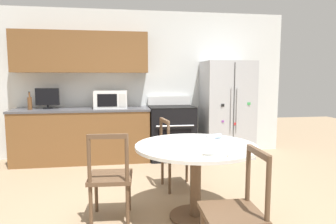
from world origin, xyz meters
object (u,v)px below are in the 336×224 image
dining_chair_near (235,213)px  dining_chair_far (177,155)px  oven_range (171,132)px  refrigerator (227,109)px  dining_chair_left (110,178)px  countertop_tv (47,98)px  counter_bottle (30,103)px  candle_glass (211,141)px  microwave (111,100)px

dining_chair_near → dining_chair_far: bearing=5.7°
oven_range → dining_chair_far: 1.45m
refrigerator → dining_chair_left: 2.97m
countertop_tv → dining_chair_far: countertop_tv is taller
counter_bottle → refrigerator: bearing=-0.3°
dining_chair_far → refrigerator: bearing=133.1°
dining_chair_far → dining_chair_left: (-0.81, -0.76, 0.00)m
countertop_tv → dining_chair_left: bearing=-64.7°
refrigerator → countertop_tv: refrigerator is taller
candle_glass → counter_bottle: bearing=135.1°
countertop_tv → counter_bottle: countertop_tv is taller
countertop_tv → dining_chair_far: size_ratio=0.42×
refrigerator → candle_glass: 2.51m
refrigerator → countertop_tv: size_ratio=4.54×
oven_range → dining_chair_near: oven_range is taller
countertop_tv → refrigerator: bearing=-2.4°
counter_bottle → dining_chair_left: counter_bottle is taller
oven_range → refrigerator: bearing=-1.4°
refrigerator → microwave: size_ratio=3.11×
refrigerator → countertop_tv: (-3.07, 0.13, 0.23)m
dining_chair_left → candle_glass: dining_chair_left is taller
refrigerator → microwave: (-2.04, 0.05, 0.20)m
dining_chair_left → dining_chair_near: (0.93, -0.93, 0.00)m
microwave → countertop_tv: size_ratio=1.46×
counter_bottle → dining_chair_left: size_ratio=0.32×
counter_bottle → dining_chair_near: counter_bottle is taller
refrigerator → candle_glass: bearing=-113.5°
dining_chair_far → candle_glass: bearing=3.9°
microwave → candle_glass: 2.59m
countertop_tv → candle_glass: (2.07, -2.43, -0.29)m
dining_chair_far → dining_chair_near: size_ratio=1.00×
dining_chair_far → dining_chair_left: 1.11m
refrigerator → dining_chair_far: bearing=-129.7°
dining_chair_left → dining_chair_near: 1.31m
microwave → countertop_tv: 1.04m
counter_bottle → countertop_tv: bearing=24.1°
oven_range → countertop_tv: size_ratio=2.88×
countertop_tv → dining_chair_far: (1.90, -1.54, -0.65)m
dining_chair_left → dining_chair_near: same height
refrigerator → dining_chair_far: 1.88m
dining_chair_near → microwave: bearing=19.0°
refrigerator → counter_bottle: size_ratio=5.80×
countertop_tv → candle_glass: 3.21m
refrigerator → dining_chair_near: refrigerator is taller
candle_glass → dining_chair_near: bearing=-93.8°
microwave → counter_bottle: (-1.28, -0.04, -0.04)m
oven_range → countertop_tv: countertop_tv is taller
microwave → candle_glass: bearing=-66.2°
counter_bottle → dining_chair_near: bearing=-54.0°
dining_chair_far → candle_glass: size_ratio=9.74×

